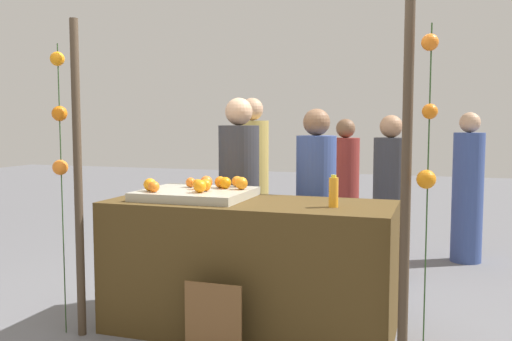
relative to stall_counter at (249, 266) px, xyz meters
name	(u,v)px	position (x,y,z in m)	size (l,w,h in m)	color
ground_plane	(249,330)	(0.00, 0.00, -0.45)	(24.00, 24.00, 0.00)	slate
stall_counter	(249,266)	(0.00, 0.00, 0.00)	(1.96, 0.79, 0.91)	#4C3819
orange_tray	(196,194)	(-0.41, 0.04, 0.48)	(0.75, 0.66, 0.06)	#B2AD99
orange_0	(150,185)	(-0.69, -0.13, 0.56)	(0.09, 0.09, 0.09)	orange
orange_1	(206,182)	(-0.38, 0.15, 0.56)	(0.09, 0.09, 0.09)	orange
orange_2	(205,185)	(-0.32, -0.02, 0.56)	(0.09, 0.09, 0.09)	orange
orange_3	(205,182)	(-0.42, 0.22, 0.55)	(0.08, 0.08, 0.08)	orange
orange_4	(220,182)	(-0.29, 0.20, 0.56)	(0.09, 0.09, 0.09)	orange
orange_5	(237,181)	(-0.20, 0.29, 0.56)	(0.08, 0.08, 0.08)	orange
orange_6	(154,187)	(-0.63, -0.19, 0.55)	(0.08, 0.08, 0.08)	orange
orange_7	(200,186)	(-0.32, -0.11, 0.56)	(0.09, 0.09, 0.09)	orange
orange_8	(225,183)	(-0.23, 0.15, 0.56)	(0.09, 0.09, 0.09)	orange
orange_9	(191,182)	(-0.51, 0.16, 0.55)	(0.07, 0.07, 0.07)	orange
orange_10	(198,184)	(-0.41, 0.06, 0.55)	(0.07, 0.07, 0.07)	orange
orange_11	(241,183)	(-0.11, 0.15, 0.56)	(0.09, 0.09, 0.09)	orange
juice_bottle	(334,192)	(0.60, -0.07, 0.55)	(0.06, 0.06, 0.21)	orange
chalkboard_sign	(214,323)	(-0.04, -0.54, -0.22)	(0.37, 0.03, 0.50)	brown
vendor_left	(239,206)	(-0.32, 0.66, 0.31)	(0.33, 0.33, 1.65)	#333338
vendor_right	(316,215)	(0.32, 0.68, 0.27)	(0.31, 0.31, 1.55)	#384C8C
crowd_person_0	(252,187)	(-0.58, 1.77, 0.33)	(0.34, 0.34, 1.69)	tan
crowd_person_1	(345,194)	(0.29, 2.26, 0.24)	(0.30, 0.30, 1.48)	maroon
crowd_person_2	(468,193)	(1.51, 2.53, 0.27)	(0.31, 0.31, 1.55)	#384C8C
crowd_person_3	(389,204)	(0.81, 1.58, 0.25)	(0.30, 0.30, 1.51)	#333338
canopy_post_left	(78,180)	(-1.06, -0.43, 0.61)	(0.06, 0.06, 2.13)	#473828
canopy_post_right	(406,193)	(1.06, -0.43, 0.61)	(0.06, 0.06, 2.13)	#473828
garland_strand_left	(59,121)	(-1.19, -0.44, 1.00)	(0.11, 0.12, 1.97)	#2D4C23
garland_strand_right	(428,126)	(1.17, -0.48, 0.98)	(0.10, 0.11, 1.97)	#2D4C23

